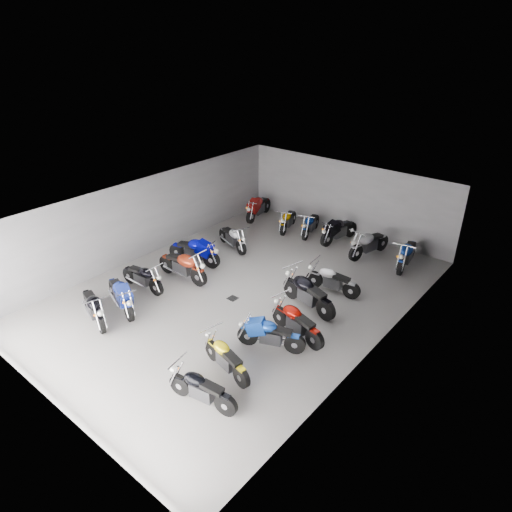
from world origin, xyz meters
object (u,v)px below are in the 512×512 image
(motorcycle_left_d, at_px, (183,266))
(motorcycle_left_f, at_px, (233,238))
(motorcycle_left_e, at_px, (195,251))
(drain_grate, at_px, (233,298))
(motorcycle_back_b, at_px, (288,220))
(motorcycle_right_a, at_px, (201,389))
(motorcycle_left_c, at_px, (143,277))
(motorcycle_right_f, at_px, (332,280))
(motorcycle_left_a, at_px, (94,307))
(motorcycle_right_e, at_px, (308,293))
(motorcycle_right_d, at_px, (297,322))
(motorcycle_back_f, at_px, (407,254))
(motorcycle_back_c, at_px, (311,224))
(motorcycle_back_d, at_px, (339,230))
(motorcycle_left_b, at_px, (121,295))
(motorcycle_right_b, at_px, (226,358))
(motorcycle_back_e, at_px, (369,243))
(motorcycle_back_a, at_px, (258,207))
(motorcycle_right_c, at_px, (270,334))

(motorcycle_left_d, height_order, motorcycle_left_f, motorcycle_left_d)
(motorcycle_left_e, xyz_separation_m, motorcycle_left_f, (0.21, 1.97, -0.05))
(drain_grate, distance_m, motorcycle_back_b, 6.36)
(motorcycle_left_e, xyz_separation_m, motorcycle_right_a, (5.57, -5.08, -0.07))
(motorcycle_left_c, relative_size, motorcycle_right_a, 1.03)
(motorcycle_right_f, bearing_deg, motorcycle_left_a, 135.65)
(motorcycle_left_d, height_order, motorcycle_right_e, motorcycle_right_e)
(motorcycle_right_e, bearing_deg, motorcycle_left_f, 83.06)
(motorcycle_right_d, height_order, motorcycle_back_f, motorcycle_back_f)
(motorcycle_right_f, relative_size, motorcycle_back_f, 0.89)
(motorcycle_back_c, relative_size, motorcycle_back_d, 0.91)
(motorcycle_left_b, xyz_separation_m, motorcycle_right_b, (4.75, -0.04, -0.07))
(motorcycle_right_b, relative_size, motorcycle_back_f, 0.86)
(motorcycle_back_b, bearing_deg, motorcycle_left_d, 69.02)
(motorcycle_right_a, xyz_separation_m, motorcycle_right_b, (-0.34, 1.25, -0.00))
(drain_grate, xyz_separation_m, motorcycle_back_d, (0.41, 6.36, 0.53))
(motorcycle_left_b, height_order, motorcycle_back_e, same)
(motorcycle_right_a, relative_size, motorcycle_back_f, 0.87)
(drain_grate, xyz_separation_m, motorcycle_back_a, (-3.99, 6.26, 0.55))
(motorcycle_left_a, bearing_deg, motorcycle_back_f, 166.32)
(motorcycle_left_a, relative_size, motorcycle_right_c, 1.10)
(motorcycle_back_b, distance_m, motorcycle_back_f, 5.66)
(motorcycle_left_e, xyz_separation_m, motorcycle_right_b, (5.23, -3.83, -0.08))
(drain_grate, relative_size, motorcycle_right_a, 0.16)
(drain_grate, distance_m, motorcycle_back_d, 6.39)
(motorcycle_back_f, bearing_deg, motorcycle_back_c, -11.36)
(motorcycle_left_d, xyz_separation_m, motorcycle_back_e, (4.36, 6.12, -0.02))
(motorcycle_left_f, relative_size, motorcycle_back_e, 0.90)
(motorcycle_right_a, relative_size, motorcycle_right_b, 1.01)
(motorcycle_left_d, distance_m, motorcycle_right_d, 5.22)
(motorcycle_left_b, height_order, motorcycle_back_b, motorcycle_left_b)
(motorcycle_left_d, relative_size, motorcycle_left_e, 1.04)
(motorcycle_right_c, distance_m, motorcycle_back_e, 7.29)
(motorcycle_right_a, distance_m, motorcycle_back_e, 10.09)
(motorcycle_left_a, bearing_deg, motorcycle_left_f, -160.30)
(motorcycle_back_a, bearing_deg, motorcycle_left_a, 86.21)
(motorcycle_left_f, height_order, motorcycle_back_c, motorcycle_left_f)
(motorcycle_right_f, distance_m, motorcycle_back_a, 7.40)
(motorcycle_right_d, bearing_deg, motorcycle_left_e, 88.63)
(motorcycle_left_b, xyz_separation_m, motorcycle_left_c, (-0.49, 1.27, -0.06))
(motorcycle_left_d, bearing_deg, motorcycle_left_f, -176.03)
(motorcycle_back_f, bearing_deg, motorcycle_right_b, 73.08)
(motorcycle_back_c, bearing_deg, motorcycle_back_b, -3.41)
(motorcycle_left_d, bearing_deg, motorcycle_back_b, 175.01)
(motorcycle_left_a, relative_size, motorcycle_left_e, 0.93)
(motorcycle_left_e, xyz_separation_m, motorcycle_back_d, (3.28, 5.40, -0.01))
(motorcycle_left_c, height_order, motorcycle_back_d, motorcycle_back_d)
(motorcycle_left_d, distance_m, motorcycle_back_c, 6.54)
(motorcycle_left_c, xyz_separation_m, motorcycle_back_f, (6.50, 7.59, 0.06))
(motorcycle_back_c, bearing_deg, motorcycle_back_f, 162.04)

